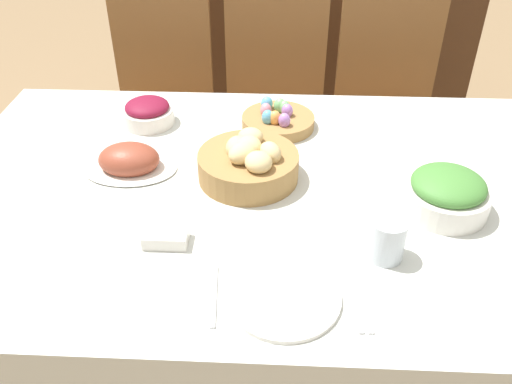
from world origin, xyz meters
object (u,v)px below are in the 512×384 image
object	(u,v)px
chair_far_right	(388,110)
ham_platter	(129,161)
chair_far_center	(274,108)
green_salad_bowl	(447,193)
egg_basket	(278,119)
dinner_plate	(284,297)
butter_dish	(166,237)
spoon	(369,301)
sideboard	(317,49)
beet_salad_bowl	(148,112)
chair_far_left	(160,105)
bread_basket	(249,162)
knife	(354,300)
fork	(214,295)
drinking_cup	(387,239)

from	to	relation	value
chair_far_right	ham_platter	bearing A→B (deg)	-138.77
chair_far_center	green_salad_bowl	size ratio (longest dim) A/B	4.76
egg_basket	ham_platter	xyz separation A→B (m)	(-0.40, -0.26, 0.00)
chair_far_center	dinner_plate	bearing A→B (deg)	-87.25
butter_dish	green_salad_bowl	bearing A→B (deg)	13.35
spoon	chair_far_center	bearing A→B (deg)	103.59
sideboard	beet_salad_bowl	bearing A→B (deg)	-114.05
beet_salad_bowl	green_salad_bowl	size ratio (longest dim) A/B	0.76
chair_far_left	bread_basket	xyz separation A→B (m)	(0.43, -0.86, 0.28)
spoon	butter_dish	bearing A→B (deg)	164.27
dinner_plate	knife	xyz separation A→B (m)	(0.14, 0.00, -0.00)
sideboard	fork	xyz separation A→B (m)	(-0.31, -2.06, 0.26)
bread_basket	egg_basket	world-z (taller)	bread_basket
chair_far_right	sideboard	distance (m)	0.81
chair_far_right	green_salad_bowl	size ratio (longest dim) A/B	4.76
beet_salad_bowl	sideboard	bearing A→B (deg)	65.95
egg_basket	drinking_cup	xyz separation A→B (m)	(0.24, -0.58, 0.02)
green_salad_bowl	drinking_cup	world-z (taller)	green_salad_bowl
chair_far_left	chair_far_right	bearing A→B (deg)	4.07
beet_salad_bowl	drinking_cup	xyz separation A→B (m)	(0.65, -0.58, 0.01)
chair_far_center	bread_basket	size ratio (longest dim) A/B	3.76
sideboard	bread_basket	xyz separation A→B (m)	(-0.27, -1.63, 0.31)
fork	butter_dish	bearing A→B (deg)	124.34
ham_platter	green_salad_bowl	distance (m)	0.82
chair_far_right	dinner_plate	distance (m)	1.39
chair_far_center	spoon	xyz separation A→B (m)	(0.21, -1.30, 0.23)
chair_far_center	spoon	distance (m)	1.33
dinner_plate	spoon	size ratio (longest dim) A/B	1.38
chair_far_right	chair_far_center	bearing A→B (deg)	176.74
egg_basket	ham_platter	bearing A→B (deg)	-146.50
dinner_plate	spoon	bearing A→B (deg)	0.00
bread_basket	dinner_plate	world-z (taller)	bread_basket
ham_platter	spoon	world-z (taller)	ham_platter
chair_far_left	egg_basket	size ratio (longest dim) A/B	4.47
bread_basket	drinking_cup	world-z (taller)	bread_basket
chair_far_right	bread_basket	world-z (taller)	chair_far_right
chair_far_center	bread_basket	world-z (taller)	chair_far_center
sideboard	beet_salad_bowl	xyz separation A→B (m)	(-0.60, -1.34, 0.30)
sideboard	egg_basket	xyz separation A→B (m)	(-0.20, -1.34, 0.29)
spoon	drinking_cup	bearing A→B (deg)	74.59
knife	butter_dish	world-z (taller)	butter_dish
sideboard	butter_dish	xyz separation A→B (m)	(-0.44, -1.90, 0.28)
chair_far_right	egg_basket	distance (m)	0.78
bread_basket	dinner_plate	xyz separation A→B (m)	(0.10, -0.43, -0.05)
dinner_plate	fork	world-z (taller)	dinner_plate
chair_far_left	green_salad_bowl	xyz separation A→B (m)	(0.92, -0.98, 0.28)
chair_far_center	beet_salad_bowl	xyz separation A→B (m)	(-0.38, -0.57, 0.27)
chair_far_center	beet_salad_bowl	world-z (taller)	chair_far_center
butter_dish	chair_far_left	bearing A→B (deg)	102.80
chair_far_left	bread_basket	world-z (taller)	chair_far_left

